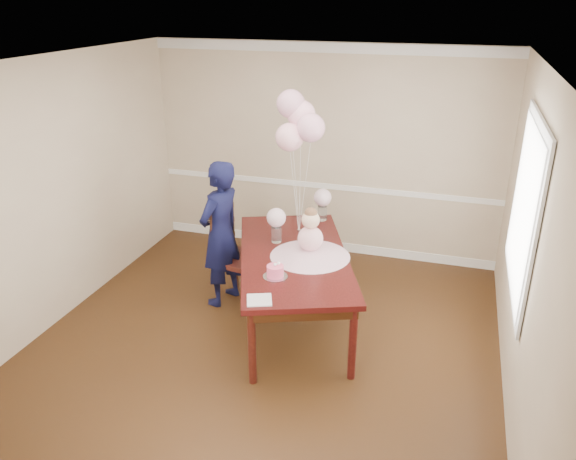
{
  "coord_description": "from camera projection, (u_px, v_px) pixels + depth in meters",
  "views": [
    {
      "loc": [
        1.61,
        -4.32,
        3.24
      ],
      "look_at": [
        0.1,
        0.6,
        1.05
      ],
      "focal_mm": 35.0,
      "sensor_mm": 36.0,
      "label": 1
    }
  ],
  "objects": [
    {
      "name": "crown_molding",
      "position": [
        327.0,
        48.0,
        6.66
      ],
      "size": [
        4.5,
        0.02,
        0.12
      ],
      "primitive_type": "cube",
      "color": "silver",
      "rests_on": "wall_back"
    },
    {
      "name": "balloon_ribbon_d",
      "position": [
        295.0,
        176.0,
        6.03
      ],
      "size": [
        0.12,
        0.07,
        1.2
      ],
      "primitive_type": "cylinder",
      "rotation": [
        -0.09,
        -0.07,
        0.37
      ],
      "color": "white",
      "rests_on": "balloon_weight"
    },
    {
      "name": "balloon_ribbon_c",
      "position": [
        300.0,
        181.0,
        6.04
      ],
      "size": [
        0.02,
        0.1,
        1.1
      ],
      "primitive_type": "cylinder",
      "rotation": [
        -0.09,
        0.02,
        0.37
      ],
      "color": "white",
      "rests_on": "balloon_weight"
    },
    {
      "name": "baseboard_trim",
      "position": [
        322.0,
        244.0,
        7.67
      ],
      "size": [
        4.5,
        0.02,
        0.12
      ],
      "primitive_type": "cube",
      "color": "white",
      "rests_on": "floor"
    },
    {
      "name": "cake_flower_a",
      "position": [
        275.0,
        264.0,
        5.17
      ],
      "size": [
        0.03,
        0.03,
        0.03
      ],
      "primitive_type": "sphere",
      "color": "white",
      "rests_on": "birthday_cake"
    },
    {
      "name": "chair_back_post_r",
      "position": [
        232.0,
        223.0,
        6.35
      ],
      "size": [
        0.05,
        0.05,
        0.62
      ],
      "primitive_type": "cylinder",
      "rotation": [
        0.0,
        0.0,
        -0.17
      ],
      "color": "#341E0E",
      "rests_on": "dining_chair_seat"
    },
    {
      "name": "chair_leg_bl",
      "position": [
        236.0,
        270.0,
        6.57
      ],
      "size": [
        0.05,
        0.05,
        0.48
      ],
      "primitive_type": "cylinder",
      "rotation": [
        0.0,
        0.0,
        -0.17
      ],
      "color": "#3A1A0F",
      "rests_on": "floor"
    },
    {
      "name": "chair_leg_fr",
      "position": [
        248.0,
        292.0,
        6.08
      ],
      "size": [
        0.05,
        0.05,
        0.48
      ],
      "primitive_type": "cylinder",
      "rotation": [
        0.0,
        0.0,
        -0.17
      ],
      "color": "black",
      "rests_on": "floor"
    },
    {
      "name": "dining_chair_seat",
      "position": [
        241.0,
        260.0,
        6.22
      ],
      "size": [
        0.56,
        0.56,
        0.06
      ],
      "primitive_type": "cube",
      "rotation": [
        0.0,
        0.0,
        -0.17
      ],
      "color": "black",
      "rests_on": "chair_leg_fl"
    },
    {
      "name": "table_apron",
      "position": [
        294.0,
        264.0,
        5.71
      ],
      "size": [
        1.62,
        2.23,
        0.11
      ],
      "primitive_type": "cube",
      "rotation": [
        0.0,
        0.0,
        0.37
      ],
      "color": "black",
      "rests_on": "table_leg_fl"
    },
    {
      "name": "wall_right",
      "position": [
        529.0,
        255.0,
        4.37
      ],
      "size": [
        0.02,
        5.0,
        2.7
      ],
      "primitive_type": "cube",
      "color": "tan",
      "rests_on": "floor"
    },
    {
      "name": "table_leg_fr",
      "position": [
        353.0,
        343.0,
        4.97
      ],
      "size": [
        0.1,
        0.1,
        0.74
      ],
      "primitive_type": "cylinder",
      "rotation": [
        0.0,
        0.0,
        0.37
      ],
      "color": "black",
      "rests_on": "floor"
    },
    {
      "name": "table_leg_bl",
      "position": [
        250.0,
        252.0,
        6.7
      ],
      "size": [
        0.1,
        0.1,
        0.74
      ],
      "primitive_type": "cylinder",
      "rotation": [
        0.0,
        0.0,
        0.37
      ],
      "color": "black",
      "rests_on": "floor"
    },
    {
      "name": "baby_skirt",
      "position": [
        310.0,
        251.0,
        5.61
      ],
      "size": [
        1.04,
        1.04,
        0.11
      ],
      "primitive_type": "cone",
      "rotation": [
        0.0,
        0.0,
        0.37
      ],
      "color": "#D9A0B4",
      "rests_on": "dining_table_top"
    },
    {
      "name": "floor",
      "position": [
        260.0,
        350.0,
        5.5
      ],
      "size": [
        4.5,
        5.0,
        0.0
      ],
      "primitive_type": "cube",
      "color": "black",
      "rests_on": "ground"
    },
    {
      "name": "balloon_ribbon_b",
      "position": [
        305.0,
        188.0,
        5.99
      ],
      "size": [
        0.12,
        0.02,
        0.99
      ],
      "primitive_type": "cylinder",
      "rotation": [
        0.05,
        0.1,
        0.37
      ],
      "color": "white",
      "rests_on": "balloon_weight"
    },
    {
      "name": "rose_vase_near",
      "position": [
        276.0,
        234.0,
        5.92
      ],
      "size": [
        0.14,
        0.14,
        0.17
      ],
      "primitive_type": "cylinder",
      "rotation": [
        0.0,
        0.0,
        0.37
      ],
      "color": "silver",
      "rests_on": "dining_table_top"
    },
    {
      "name": "wall_back",
      "position": [
        324.0,
        152.0,
        7.17
      ],
      "size": [
        4.5,
        0.02,
        2.7
      ],
      "primitive_type": "cube",
      "color": "tan",
      "rests_on": "floor"
    },
    {
      "name": "balloon_c",
      "position": [
        301.0,
        114.0,
        5.81
      ],
      "size": [
        0.3,
        0.3,
        0.3
      ],
      "primitive_type": "sphere",
      "color": "#FFB4CD",
      "rests_on": "balloon_ribbon_c"
    },
    {
      "name": "chair_slat_low",
      "position": [
        223.0,
        240.0,
        6.24
      ],
      "size": [
        0.11,
        0.44,
        0.06
      ],
      "primitive_type": "cube",
      "rotation": [
        0.0,
        0.0,
        -0.17
      ],
      "color": "#36170E",
      "rests_on": "dining_chair_seat"
    },
    {
      "name": "napkin",
      "position": [
        259.0,
        300.0,
        4.81
      ],
      "size": [
        0.27,
        0.27,
        0.01
      ],
      "primitive_type": "cube",
      "rotation": [
        0.0,
        0.0,
        0.37
      ],
      "color": "silver",
      "rests_on": "dining_table_top"
    },
    {
      "name": "chair_rail_trim",
      "position": [
        323.0,
        186.0,
        7.34
      ],
      "size": [
        4.5,
        0.02,
        0.07
      ],
      "primitive_type": "cube",
      "color": "white",
      "rests_on": "wall_back"
    },
    {
      "name": "window_frame",
      "position": [
        525.0,
        209.0,
        4.73
      ],
      "size": [
        0.02,
        1.66,
        1.56
      ],
      "primitive_type": "cube",
      "color": "silver",
      "rests_on": "wall_right"
    },
    {
      "name": "roses_near",
      "position": [
        276.0,
        218.0,
        5.84
      ],
      "size": [
        0.2,
        0.2,
        0.2
      ],
      "primitive_type": "sphere",
      "color": "silver",
      "rests_on": "rose_vase_near"
    },
    {
      "name": "chair_back_post_l",
      "position": [
        213.0,
        236.0,
        6.02
      ],
      "size": [
        0.05,
        0.05,
        0.62
      ],
      "primitive_type": "cylinder",
      "rotation": [
        0.0,
        0.0,
        -0.17
      ],
      "color": "#3C1E10",
      "rests_on": "dining_chair_seat"
    },
    {
      "name": "baby_hair",
      "position": [
        311.0,
        214.0,
        5.45
      ],
      "size": [
        0.13,
        0.13,
        0.13
      ],
      "primitive_type": "sphere",
      "color": "brown",
      "rests_on": "baby_head"
    },
    {
      "name": "balloon_a",
      "position": [
        290.0,
        137.0,
        5.79
      ],
      "size": [
        0.3,
        0.3,
        0.3
      ],
      "primitive_type": "sphere",
      "color": "#FFB4C3",
      "rests_on": "balloon_ribbon_a"
    },
    {
      "name": "wall_left",
      "position": [
        45.0,
        198.0,
        5.58
      ],
      "size": [
        0.02,
        5.0,
        2.7
      ],
      "primitive_type": "cube",
      "color": "tan",
      "rests_on": "floor"
    },
    {
      "name": "balloon_b",
      "position": [
        311.0,
        128.0,
        5.71
      ],
      "size": [
        0.3,
        0.3,
        0.3
      ],
      "primitive_type": "sphere",
      "color": "#E8A4C1",
      "rests_on": "balloon_ribbon_b"
    },
    {
      "name": "ceiling",
      "position": [
        254.0,
        66.0,
        4.45
      ],
      "size": [
        4.5,
        5.0,
        0.02
      ],
      "primitive_type": "cube",
      "color": "white",
      "rests_on": "wall_back"
    },
    {
      "name": "table_leg_br",
      "position": [
        324.0,
        250.0,
        6.76
      ],
      "size": [
        0.1,
        0.1,
        0.74
      ],
      "primitive_type": "cylinder",
      "rotation": [
        0.0,
        0.0,
        0.37
      ],
      "color": "black",
      "rests_on": "floor"
    },
    {
      "name": "balloon_d",
      "position": [
        291.0,
        104.0,
        5.78
      ],
      "size": [
        0.3,
        0.3,
        0.3
      ],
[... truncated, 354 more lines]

